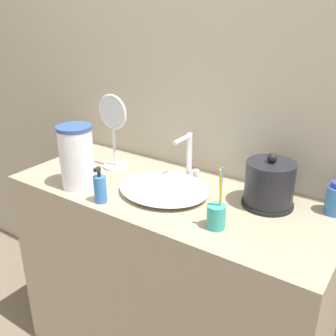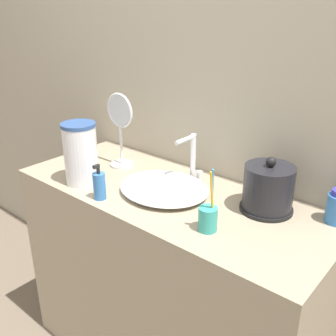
{
  "view_description": "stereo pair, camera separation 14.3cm",
  "coord_description": "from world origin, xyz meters",
  "px_view_note": "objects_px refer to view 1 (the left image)",
  "views": [
    {
      "loc": [
        0.76,
        -0.86,
        1.56
      ],
      "look_at": [
        -0.0,
        0.26,
        0.99
      ],
      "focal_mm": 42.0,
      "sensor_mm": 36.0,
      "label": 1
    },
    {
      "loc": [
        0.87,
        -0.77,
        1.56
      ],
      "look_at": [
        -0.0,
        0.26,
        0.99
      ],
      "focal_mm": 42.0,
      "sensor_mm": 36.0,
      "label": 2
    }
  ],
  "objects_px": {
    "toothbrush_cup": "(216,215)",
    "water_pitcher": "(77,157)",
    "electric_kettle": "(269,185)",
    "faucet": "(189,155)",
    "lotion_bottle": "(100,189)",
    "vanity_mirror": "(113,127)"
  },
  "relations": [
    {
      "from": "electric_kettle",
      "to": "toothbrush_cup",
      "type": "height_order",
      "value": "toothbrush_cup"
    },
    {
      "from": "vanity_mirror",
      "to": "lotion_bottle",
      "type": "bearing_deg",
      "value": -57.8
    },
    {
      "from": "toothbrush_cup",
      "to": "vanity_mirror",
      "type": "height_order",
      "value": "vanity_mirror"
    },
    {
      "from": "faucet",
      "to": "electric_kettle",
      "type": "xyz_separation_m",
      "value": [
        0.36,
        -0.04,
        -0.03
      ]
    },
    {
      "from": "toothbrush_cup",
      "to": "water_pitcher",
      "type": "xyz_separation_m",
      "value": [
        -0.59,
        -0.03,
        0.08
      ]
    },
    {
      "from": "electric_kettle",
      "to": "toothbrush_cup",
      "type": "relative_size",
      "value": 0.91
    },
    {
      "from": "lotion_bottle",
      "to": "water_pitcher",
      "type": "distance_m",
      "value": 0.18
    },
    {
      "from": "electric_kettle",
      "to": "vanity_mirror",
      "type": "xyz_separation_m",
      "value": [
        -0.68,
        -0.04,
        0.11
      ]
    },
    {
      "from": "faucet",
      "to": "toothbrush_cup",
      "type": "relative_size",
      "value": 0.87
    },
    {
      "from": "faucet",
      "to": "water_pitcher",
      "type": "xyz_separation_m",
      "value": [
        -0.32,
        -0.31,
        0.02
      ]
    },
    {
      "from": "electric_kettle",
      "to": "toothbrush_cup",
      "type": "bearing_deg",
      "value": -108.28
    },
    {
      "from": "faucet",
      "to": "toothbrush_cup",
      "type": "distance_m",
      "value": 0.4
    },
    {
      "from": "faucet",
      "to": "toothbrush_cup",
      "type": "xyz_separation_m",
      "value": [
        0.28,
        -0.28,
        -0.06
      ]
    },
    {
      "from": "toothbrush_cup",
      "to": "faucet",
      "type": "bearing_deg",
      "value": 134.62
    },
    {
      "from": "electric_kettle",
      "to": "lotion_bottle",
      "type": "relative_size",
      "value": 1.45
    },
    {
      "from": "lotion_bottle",
      "to": "water_pitcher",
      "type": "relative_size",
      "value": 0.55
    },
    {
      "from": "faucet",
      "to": "vanity_mirror",
      "type": "distance_m",
      "value": 0.35
    },
    {
      "from": "electric_kettle",
      "to": "water_pitcher",
      "type": "distance_m",
      "value": 0.73
    },
    {
      "from": "lotion_bottle",
      "to": "water_pitcher",
      "type": "height_order",
      "value": "water_pitcher"
    },
    {
      "from": "faucet",
      "to": "lotion_bottle",
      "type": "bearing_deg",
      "value": -113.22
    },
    {
      "from": "faucet",
      "to": "electric_kettle",
      "type": "distance_m",
      "value": 0.36
    },
    {
      "from": "faucet",
      "to": "toothbrush_cup",
      "type": "bearing_deg",
      "value": -45.38
    }
  ]
}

